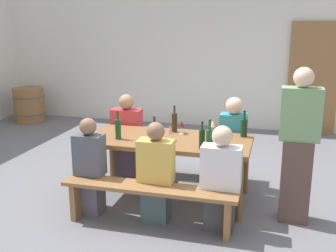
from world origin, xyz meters
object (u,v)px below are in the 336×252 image
object	(u,v)px
wine_bottle_2	(209,140)
seated_guest_near_0	(90,168)
wine_bottle_1	(118,129)
seated_guest_far_1	(233,143)
bench_near	(149,195)
wine_bottle_5	(244,127)
wine_barrel	(29,105)
wine_glass_0	(170,130)
seated_guest_near_1	(156,175)
wine_glass_1	(182,124)
bench_far	(182,152)
seated_guest_far_0	(127,137)
wine_bottle_4	(175,122)
wine_bottle_3	(154,134)
wine_glass_2	(213,124)
wooden_door	(313,79)
tasting_table	(168,145)
seated_guest_near_2	(221,181)
standing_host	(298,149)
wine_bottle_0	(202,138)

from	to	relation	value
wine_bottle_2	seated_guest_near_0	bearing A→B (deg)	-169.77
wine_bottle_1	seated_guest_far_1	xyz separation A→B (m)	(1.25, 0.77, -0.30)
bench_near	wine_bottle_5	bearing A→B (deg)	51.05
bench_near	wine_barrel	bearing A→B (deg)	136.18
wine_bottle_5	wine_glass_0	world-z (taller)	wine_bottle_5
seated_guest_near_1	wine_glass_1	bearing A→B (deg)	-5.42
bench_far	seated_guest_near_1	xyz separation A→B (m)	(0.03, -1.34, 0.16)
wine_bottle_5	seated_guest_far_0	size ratio (longest dim) A/B	0.28
wine_bottle_4	wine_glass_1	bearing A→B (deg)	-34.47
wine_bottle_3	wine_glass_1	bearing A→B (deg)	67.63
wine_bottle_3	wine_bottle_5	xyz separation A→B (m)	(0.94, 0.56, 0.00)
wine_glass_2	wine_barrel	world-z (taller)	wine_glass_2
wine_bottle_2	seated_guest_near_0	xyz separation A→B (m)	(-1.28, -0.23, -0.36)
seated_guest_far_1	wine_barrel	world-z (taller)	seated_guest_far_1
wine_bottle_4	wine_barrel	distance (m)	4.76
wine_bottle_2	wine_glass_1	size ratio (longest dim) A/B	2.07
wine_bottle_5	wine_glass_0	distance (m)	0.89
wine_bottle_4	seated_guest_near_0	size ratio (longest dim) A/B	0.31
wine_bottle_1	wine_bottle_5	bearing A→B (deg)	18.88
wooden_door	wine_bottle_1	xyz separation A→B (m)	(-2.40, -3.77, -0.18)
wine_bottle_3	bench_far	bearing A→B (deg)	84.97
bench_far	seated_guest_near_0	bearing A→B (deg)	-118.39
bench_far	wine_bottle_5	distance (m)	1.09
bench_far	wine_bottle_3	world-z (taller)	wine_bottle_3
bench_near	seated_guest_near_0	xyz separation A→B (m)	(-0.73, 0.15, 0.17)
wine_bottle_5	wine_glass_2	size ratio (longest dim) A/B	1.92
tasting_table	wine_glass_2	distance (m)	0.62
wine_bottle_1	wine_barrel	xyz separation A→B (m)	(-3.34, 3.16, -0.51)
bench_far	bench_near	bearing A→B (deg)	-90.00
wine_bottle_5	wine_barrel	bearing A→B (deg)	150.53
wine_glass_1	seated_guest_near_2	world-z (taller)	seated_guest_near_2
wine_glass_1	seated_guest_far_1	world-z (taller)	seated_guest_far_1
wine_glass_0	standing_host	bearing A→B (deg)	-4.98
tasting_table	standing_host	bearing A→B (deg)	-7.53
wooden_door	wine_glass_0	world-z (taller)	wooden_door
standing_host	bench_far	bearing A→B (deg)	-32.88
wine_bottle_2	wine_glass_2	distance (m)	0.73
wine_bottle_1	seated_guest_near_1	size ratio (longest dim) A/B	0.30
wine_glass_0	wooden_door	bearing A→B (deg)	63.89
seated_guest_far_0	standing_host	bearing A→B (deg)	70.26
wine_bottle_1	seated_guest_far_1	size ratio (longest dim) A/B	0.28
wine_bottle_3	wine_glass_1	xyz separation A→B (m)	(0.20, 0.48, 0.01)
bench_near	seated_guest_far_1	size ratio (longest dim) A/B	1.57
wine_bottle_5	seated_guest_near_1	distance (m)	1.27
wine_glass_1	seated_guest_far_0	size ratio (longest dim) A/B	0.15
wine_bottle_5	wine_glass_1	world-z (taller)	wine_bottle_5
wine_glass_2	wine_barrel	distance (m)	5.12
bench_near	wine_barrel	world-z (taller)	wine_barrel
wine_bottle_0	wine_bottle_2	distance (m)	0.13
bench_near	wine_bottle_3	xyz separation A→B (m)	(-0.09, 0.50, 0.51)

